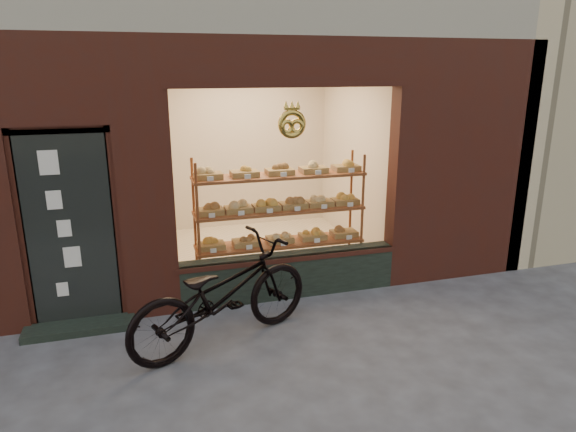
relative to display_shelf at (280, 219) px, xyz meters
name	(u,v)px	position (x,y,z in m)	size (l,w,h in m)	color
ground	(310,402)	(-0.45, -2.55, -0.88)	(90.00, 90.00, 0.00)	#3F3E41
display_shelf	(280,219)	(0.00, 0.00, 0.00)	(2.20, 0.45, 1.70)	brown
bicycle	(222,294)	(-0.98, -1.35, -0.34)	(0.73, 2.08, 1.09)	black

